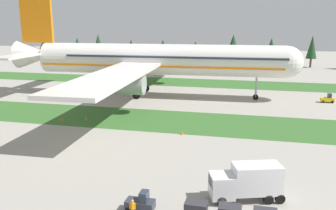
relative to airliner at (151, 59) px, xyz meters
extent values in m
cube|color=#336028|center=(14.98, -19.81, -8.41)|extent=(320.00, 13.89, 0.01)
cube|color=#336028|center=(14.98, 19.97, -8.41)|extent=(320.00, 13.89, 0.01)
cylinder|color=silver|center=(1.99, 0.08, -0.02)|extent=(55.14, 9.11, 6.85)
sphere|color=silver|center=(29.42, 1.22, -0.02)|extent=(6.71, 6.71, 6.71)
cone|color=silver|center=(-28.12, -1.16, 0.49)|extent=(9.64, 6.89, 6.51)
cube|color=orange|center=(1.99, 0.08, -1.22)|extent=(53.81, 9.19, 0.36)
cube|color=#283342|center=(5.33, 0.22, 0.84)|extent=(48.45, 8.91, 0.44)
cube|color=silver|center=(-2.26, 21.76, -0.71)|extent=(10.22, 37.15, 0.62)
cylinder|color=#A3A3A8|center=(-0.73, 16.30, -2.96)|extent=(5.51, 3.99, 3.77)
cube|color=silver|center=(-0.45, -21.88, -0.71)|extent=(10.22, 37.15, 0.62)
cylinder|color=#A3A3A8|center=(0.62, -16.30, -2.96)|extent=(5.51, 3.99, 3.77)
cube|color=silver|center=(-27.81, 7.61, 1.01)|extent=(5.42, 13.58, 0.43)
cube|color=silver|center=(-27.09, -9.88, 1.01)|extent=(5.42, 13.58, 0.43)
cube|color=orange|center=(-27.45, -1.14, 9.23)|extent=(7.86, 1.06, 11.64)
cylinder|color=#A3A3A8|center=(23.40, 0.97, -4.43)|extent=(0.44, 0.44, 6.76)
cylinder|color=black|center=(23.40, 0.97, -7.81)|extent=(1.22, 0.47, 1.20)
cylinder|color=#A3A3A8|center=(-2.53, 4.01, -4.30)|extent=(0.44, 0.44, 6.51)
cylinder|color=black|center=(-2.53, 4.01, -7.56)|extent=(1.72, 0.66, 1.70)
cylinder|color=#A3A3A8|center=(-2.19, -4.20, -4.30)|extent=(0.44, 0.44, 6.51)
cylinder|color=black|center=(-2.19, -4.20, -7.56)|extent=(1.72, 0.66, 1.70)
cube|color=#2D333D|center=(13.04, -49.74, -7.73)|extent=(2.61, 1.32, 0.77)
cube|color=#283342|center=(13.43, -49.74, -6.89)|extent=(0.71, 1.10, 0.90)
cylinder|color=black|center=(12.12, -50.28, -8.11)|extent=(0.60, 0.20, 0.60)
cylinder|color=black|center=(12.13, -49.18, -8.11)|extent=(0.60, 0.20, 0.60)
cylinder|color=black|center=(13.95, -49.19, -8.11)|extent=(0.60, 0.20, 0.60)
cube|color=#2D2D33|center=(18.14, -49.77, -7.41)|extent=(1.94, 1.33, 1.10)
cube|color=silver|center=(20.03, -46.13, -6.83)|extent=(2.80, 2.87, 2.20)
cube|color=#283342|center=(19.02, -46.46, -6.39)|extent=(0.72, 1.99, 0.97)
cube|color=silver|center=(23.21, -45.09, -6.23)|extent=(4.99, 3.58, 2.80)
cylinder|color=black|center=(20.13, -47.15, -7.93)|extent=(1.01, 0.58, 0.96)
cylinder|color=black|center=(19.51, -45.24, -7.93)|extent=(1.01, 0.58, 0.96)
cylinder|color=black|center=(24.38, -45.76, -7.93)|extent=(1.01, 0.58, 0.96)
cylinder|color=black|center=(23.76, -43.86, -7.93)|extent=(1.01, 0.58, 0.96)
cylinder|color=black|center=(25.45, -45.41, -7.93)|extent=(1.01, 0.58, 0.96)
cylinder|color=black|center=(24.83, -43.51, -7.93)|extent=(1.01, 0.58, 0.96)
cube|color=yellow|center=(38.10, 1.58, -7.73)|extent=(2.65, 1.41, 0.77)
cube|color=#283342|center=(38.49, 1.59, -6.89)|extent=(0.74, 1.12, 0.90)
cylinder|color=black|center=(37.21, 0.99, -8.11)|extent=(0.61, 0.22, 0.60)
cylinder|color=black|center=(37.17, 2.09, -8.11)|extent=(0.61, 0.22, 0.60)
cylinder|color=black|center=(39.03, 1.06, -8.11)|extent=(0.61, 0.22, 0.60)
cylinder|color=black|center=(38.98, 2.16, -8.11)|extent=(0.61, 0.22, 0.60)
cylinder|color=orange|center=(12.74, -50.95, -7.25)|extent=(0.36, 0.36, 0.62)
sphere|color=tan|center=(12.74, -50.95, -6.79)|extent=(0.24, 0.24, 0.24)
cylinder|color=orange|center=(12.51, -50.98, -7.28)|extent=(0.10, 0.10, 0.58)
cylinder|color=orange|center=(12.97, -50.92, -7.28)|extent=(0.10, 0.10, 0.58)
cone|color=orange|center=(-5.44, -22.48, -8.07)|extent=(0.44, 0.44, 0.68)
cone|color=orange|center=(-9.35, -23.78, -8.15)|extent=(0.44, 0.44, 0.51)
cone|color=orange|center=(12.47, -26.92, -8.08)|extent=(0.44, 0.44, 0.66)
cylinder|color=#4C3823|center=(-66.26, 63.29, -6.45)|extent=(0.70, 0.70, 3.91)
cone|color=#1E4223|center=(-66.26, 63.29, -1.58)|extent=(5.31, 5.31, 5.84)
cylinder|color=#4C3823|center=(-50.61, 63.45, -6.92)|extent=(0.70, 0.70, 2.99)
cone|color=#1E4223|center=(-50.61, 63.45, -1.99)|extent=(5.11, 5.11, 6.85)
cylinder|color=#4C3823|center=(-39.59, 60.31, -6.63)|extent=(0.70, 0.70, 3.55)
cone|color=#1E4223|center=(-39.59, 60.31, -0.82)|extent=(4.70, 4.70, 8.08)
cylinder|color=#4C3823|center=(-25.97, 61.91, -6.86)|extent=(0.70, 0.70, 3.09)
cone|color=#1E4223|center=(-25.97, 61.91, -2.07)|extent=(4.36, 4.36, 6.51)
cylinder|color=#4C3823|center=(-12.57, 61.64, -7.09)|extent=(0.70, 0.70, 2.64)
cone|color=#1E4223|center=(-12.57, 61.64, -2.24)|extent=(5.46, 5.46, 7.07)
cylinder|color=#4C3823|center=(0.84, 59.98, -6.76)|extent=(0.70, 0.70, 3.31)
cone|color=#1E4223|center=(0.84, 59.98, -2.14)|extent=(4.33, 4.33, 5.92)
cylinder|color=#4C3823|center=(14.95, 62.76, -6.91)|extent=(0.70, 0.70, 3.00)
cone|color=#1E4223|center=(14.95, 62.76, -0.98)|extent=(6.00, 6.00, 8.87)
cylinder|color=#4C3823|center=(29.06, 63.30, -6.45)|extent=(0.70, 0.70, 3.91)
cone|color=#1E4223|center=(29.06, 63.30, -1.09)|extent=(4.13, 4.13, 6.81)
cylinder|color=#4C3823|center=(43.42, 63.11, -6.76)|extent=(0.70, 0.70, 3.31)
cone|color=#1E4223|center=(43.42, 63.11, -0.88)|extent=(3.84, 3.84, 8.45)
camera|label=1|loc=(22.18, -77.64, 8.37)|focal=38.17mm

